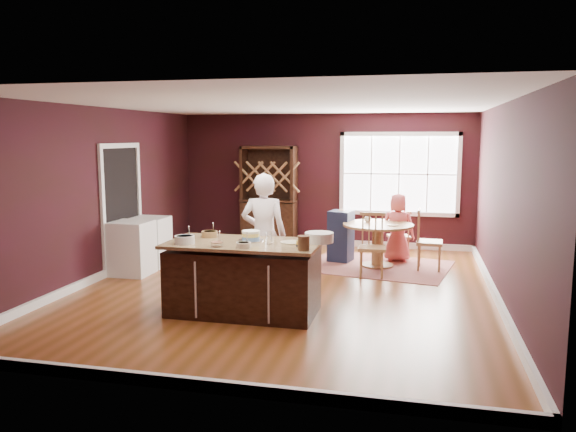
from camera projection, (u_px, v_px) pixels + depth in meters
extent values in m
plane|color=brown|center=(285.00, 289.00, 8.33)|extent=(7.00, 7.00, 0.00)
plane|color=white|center=(285.00, 104.00, 7.95)|extent=(7.00, 7.00, 0.00)
plane|color=black|center=(325.00, 180.00, 11.52)|extent=(6.00, 0.00, 6.00)
plane|color=black|center=(190.00, 242.00, 4.77)|extent=(6.00, 0.00, 6.00)
plane|color=black|center=(100.00, 194.00, 8.82)|extent=(0.00, 7.00, 7.00)
plane|color=black|center=(504.00, 204.00, 7.47)|extent=(0.00, 7.00, 7.00)
cube|color=black|center=(244.00, 281.00, 7.15)|extent=(1.85, 0.93, 0.83)
cube|color=tan|center=(243.00, 244.00, 7.08)|extent=(1.93, 1.01, 0.04)
cylinder|color=brown|center=(377.00, 265.00, 9.76)|extent=(0.56, 0.56, 0.04)
cylinder|color=brown|center=(378.00, 246.00, 9.71)|extent=(0.20, 0.20, 0.67)
cylinder|color=brown|center=(378.00, 225.00, 9.66)|extent=(1.21, 1.21, 0.04)
imported|color=white|center=(264.00, 235.00, 7.84)|extent=(0.68, 0.48, 1.74)
cylinder|color=white|center=(185.00, 240.00, 6.98)|extent=(0.25, 0.25, 0.10)
cylinder|color=olive|center=(210.00, 234.00, 7.42)|extent=(0.21, 0.21, 0.08)
cylinder|color=silver|center=(217.00, 244.00, 6.79)|extent=(0.16, 0.16, 0.06)
cylinder|color=white|center=(244.00, 245.00, 6.71)|extent=(0.18, 0.18, 0.07)
cylinder|color=white|center=(269.00, 238.00, 6.91)|extent=(0.08, 0.08, 0.16)
cylinder|color=beige|center=(291.00, 242.00, 7.00)|extent=(0.27, 0.27, 0.02)
cylinder|color=white|center=(319.00, 237.00, 7.06)|extent=(0.36, 0.36, 0.12)
cylinder|color=brown|center=(304.00, 243.00, 6.56)|extent=(0.14, 0.14, 0.17)
cube|color=brown|center=(377.00, 266.00, 9.76)|extent=(2.70, 2.27, 0.01)
imported|color=#C45052|center=(398.00, 228.00, 10.08)|extent=(0.61, 0.39, 1.24)
cylinder|color=beige|center=(393.00, 225.00, 9.46)|extent=(0.20, 0.20, 0.02)
imported|color=white|center=(368.00, 220.00, 9.83)|extent=(0.14, 0.14, 0.09)
cube|color=#382314|center=(269.00, 196.00, 11.55)|extent=(1.12, 0.47, 2.05)
cube|color=white|center=(132.00, 248.00, 9.14)|extent=(0.60, 0.59, 0.88)
cube|color=white|center=(150.00, 242.00, 9.75)|extent=(0.59, 0.57, 0.86)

